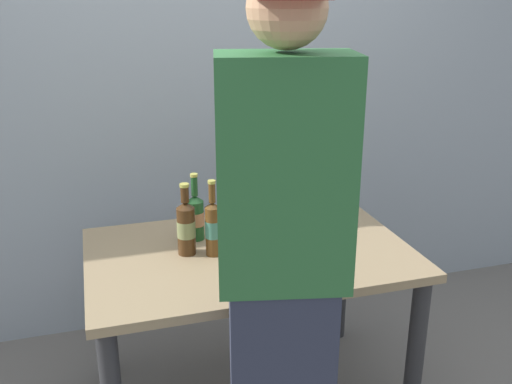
% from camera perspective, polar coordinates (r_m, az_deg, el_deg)
% --- Properties ---
extents(desk, '(1.31, 0.84, 0.75)m').
position_cam_1_polar(desk, '(2.41, -0.67, -8.31)').
color(desk, '#9E8460').
rests_on(desk, ground).
extents(laptop, '(0.39, 0.39, 0.24)m').
position_cam_1_polar(laptop, '(2.55, 4.29, -2.51)').
color(laptop, '#383D4C').
rests_on(laptop, desk).
extents(beer_bottle_brown, '(0.07, 0.07, 0.30)m').
position_cam_1_polar(beer_bottle_brown, '(2.30, -7.00, -3.43)').
color(beer_bottle_brown, '#472B14').
rests_on(beer_bottle_brown, desk).
extents(beer_bottle_dark, '(0.06, 0.06, 0.32)m').
position_cam_1_polar(beer_bottle_dark, '(2.28, -4.34, -3.47)').
color(beer_bottle_dark, brown).
rests_on(beer_bottle_dark, desk).
extents(beer_bottle_green, '(0.07, 0.07, 0.29)m').
position_cam_1_polar(beer_bottle_green, '(2.44, -6.07, -2.38)').
color(beer_bottle_green, '#1E5123').
rests_on(beer_bottle_green, desk).
extents(person_figure, '(0.42, 0.34, 1.86)m').
position_cam_1_polar(person_figure, '(1.73, 2.68, -7.86)').
color(person_figure, '#2D3347').
rests_on(person_figure, ground).
extents(back_wall, '(6.00, 0.10, 2.60)m').
position_cam_1_polar(back_wall, '(3.00, -5.30, 10.64)').
color(back_wall, '#99A3AD').
rests_on(back_wall, ground).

